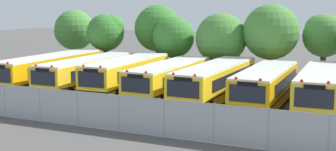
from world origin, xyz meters
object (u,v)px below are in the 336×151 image
(school_bus_5, at_px, (266,86))
(school_bus_6, at_px, (321,89))
(school_bus_0, at_px, (51,70))
(tree_6, at_px, (323,35))
(school_bus_1, at_px, (88,73))
(tree_0, at_px, (73,30))
(school_bus_2, at_px, (127,75))
(school_bus_4, at_px, (216,81))
(tree_1, at_px, (107,32))
(tree_3, at_px, (172,37))
(tree_2, at_px, (157,28))
(school_bus_3, at_px, (170,78))
(tree_5, at_px, (269,32))
(tree_4, at_px, (222,37))

(school_bus_5, relative_size, school_bus_6, 0.97)
(school_bus_0, xyz_separation_m, tree_6, (19.95, 9.81, 2.80))
(school_bus_1, height_order, tree_0, tree_0)
(school_bus_2, distance_m, school_bus_6, 14.00)
(school_bus_4, relative_size, tree_1, 1.97)
(school_bus_5, height_order, tree_3, tree_3)
(school_bus_0, relative_size, school_bus_4, 1.01)
(tree_2, bearing_deg, school_bus_5, -37.63)
(school_bus_2, relative_size, tree_2, 1.55)
(tree_1, distance_m, tree_2, 4.73)
(school_bus_0, bearing_deg, school_bus_3, -179.74)
(school_bus_2, distance_m, tree_3, 7.77)
(school_bus_4, bearing_deg, school_bus_5, 177.48)
(tree_0, bearing_deg, tree_5, -4.67)
(school_bus_0, bearing_deg, tree_5, -154.47)
(tree_5, bearing_deg, tree_6, 24.38)
(tree_4, bearing_deg, tree_1, 179.95)
(school_bus_5, relative_size, tree_0, 1.66)
(tree_0, bearing_deg, tree_3, -9.41)
(tree_1, bearing_deg, tree_2, 27.09)
(school_bus_5, bearing_deg, tree_5, -79.14)
(tree_6, bearing_deg, school_bus_0, -153.82)
(school_bus_2, xyz_separation_m, school_bus_3, (3.50, -0.00, -0.07))
(school_bus_6, bearing_deg, tree_6, -85.82)
(school_bus_4, relative_size, tree_0, 1.86)
(tree_1, height_order, tree_4, tree_4)
(school_bus_4, xyz_separation_m, tree_0, (-18.63, 9.32, 2.64))
(school_bus_5, distance_m, tree_4, 9.67)
(tree_3, bearing_deg, school_bus_5, -36.95)
(school_bus_4, bearing_deg, tree_0, -25.21)
(school_bus_1, xyz_separation_m, tree_5, (12.41, 7.82, 3.03))
(school_bus_1, relative_size, tree_3, 1.94)
(tree_6, bearing_deg, school_bus_6, -84.21)
(school_bus_5, height_order, school_bus_6, school_bus_6)
(school_bus_5, height_order, tree_1, tree_1)
(tree_1, relative_size, tree_4, 0.97)
(school_bus_1, bearing_deg, tree_0, -49.37)
(school_bus_5, height_order, tree_4, tree_4)
(tree_4, xyz_separation_m, tree_6, (7.91, 2.13, 0.31))
(school_bus_2, xyz_separation_m, tree_5, (8.95, 7.72, 2.98))
(school_bus_3, xyz_separation_m, school_bus_4, (3.47, 0.08, 0.04))
(school_bus_3, relative_size, tree_1, 1.82)
(school_bus_6, bearing_deg, school_bus_3, -3.00)
(school_bus_2, bearing_deg, tree_3, -94.99)
(school_bus_1, xyz_separation_m, tree_0, (-8.21, 9.50, 2.66))
(tree_1, distance_m, tree_5, 15.29)
(school_bus_3, bearing_deg, tree_0, -31.76)
(school_bus_1, xyz_separation_m, school_bus_6, (17.46, -0.16, 0.06))
(school_bus_3, height_order, school_bus_6, school_bus_6)
(school_bus_1, relative_size, school_bus_4, 0.95)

